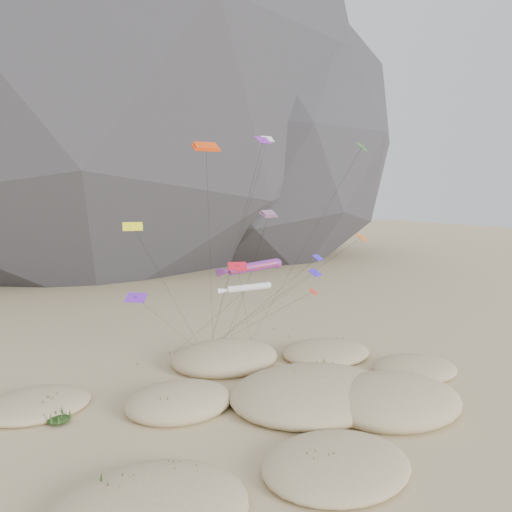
% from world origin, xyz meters
% --- Properties ---
extents(ground, '(500.00, 500.00, 0.00)m').
position_xyz_m(ground, '(0.00, 0.00, 0.00)').
color(ground, '#CCB789').
rests_on(ground, ground).
extents(rock_headland, '(226.37, 148.64, 177.50)m').
position_xyz_m(rock_headland, '(6.37, 118.72, 72.68)').
color(rock_headland, black).
rests_on(rock_headland, ground).
extents(dunes, '(50.70, 36.64, 3.63)m').
position_xyz_m(dunes, '(-0.38, 3.21, 0.69)').
color(dunes, '#CCB789').
rests_on(dunes, ground).
extents(dune_grass, '(40.25, 25.71, 1.50)m').
position_xyz_m(dune_grass, '(-0.12, 4.03, 0.84)').
color(dune_grass, black).
rests_on(dune_grass, ground).
extents(kite_stakes, '(23.12, 5.66, 0.30)m').
position_xyz_m(kite_stakes, '(2.36, 23.44, 0.15)').
color(kite_stakes, '#3F2D1E').
rests_on(kite_stakes, ground).
extents(rainbow_tube_kite, '(9.61, 18.77, 14.12)m').
position_xyz_m(rainbow_tube_kite, '(-1.20, 8.40, 13.29)').
color(rainbow_tube_kite, red).
rests_on(rainbow_tube_kite, ground).
extents(white_tube_kite, '(7.29, 13.12, 11.02)m').
position_xyz_m(white_tube_kite, '(-0.12, 11.64, 10.39)').
color(white_tube_kite, white).
rests_on(white_tube_kite, ground).
extents(orange_parafoil, '(8.35, 14.57, 26.44)m').
position_xyz_m(orange_parafoil, '(-4.96, 11.33, 25.63)').
color(orange_parafoil, red).
rests_on(orange_parafoil, ground).
extents(multi_parafoil, '(3.48, 15.31, 19.14)m').
position_xyz_m(multi_parafoil, '(3.44, 12.69, 18.46)').
color(multi_parafoil, red).
rests_on(multi_parafoil, ground).
extents(delta_kites, '(30.92, 20.06, 28.23)m').
position_xyz_m(delta_kites, '(3.15, 10.75, 16.85)').
color(delta_kites, red).
rests_on(delta_kites, ground).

